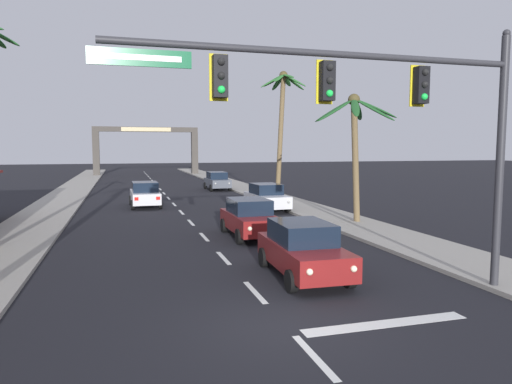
% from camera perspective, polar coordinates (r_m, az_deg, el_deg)
% --- Properties ---
extents(ground_plane, '(220.00, 220.00, 0.00)m').
position_cam_1_polar(ground_plane, '(10.77, 3.56, -16.02)').
color(ground_plane, black).
extents(sidewalk_right, '(3.20, 110.00, 0.14)m').
position_cam_1_polar(sidewalk_right, '(31.72, 4.64, -1.53)').
color(sidewalk_right, '#9E998E').
rests_on(sidewalk_right, ground).
extents(sidewalk_left, '(3.20, 110.00, 0.14)m').
position_cam_1_polar(sidewalk_left, '(30.00, -24.47, -2.42)').
color(sidewalk_left, '#9E998E').
rests_on(sidewalk_left, ground).
extents(lane_markings, '(4.28, 87.75, 0.01)m').
position_cam_1_polar(lane_markings, '(29.72, -8.60, -2.18)').
color(lane_markings, silver).
rests_on(lane_markings, ground).
extents(traffic_signal_mast, '(10.64, 0.41, 7.07)m').
position_cam_1_polar(traffic_signal_mast, '(12.08, 15.99, 10.29)').
color(traffic_signal_mast, '#2D2D33').
rests_on(traffic_signal_mast, ground).
extents(sedan_lead_at_stop_bar, '(2.05, 4.49, 1.68)m').
position_cam_1_polar(sedan_lead_at_stop_bar, '(14.32, 5.80, -7.01)').
color(sedan_lead_at_stop_bar, maroon).
rests_on(sedan_lead_at_stop_bar, ground).
extents(sedan_third_in_queue, '(1.97, 4.46, 1.68)m').
position_cam_1_polar(sedan_third_in_queue, '(20.51, -0.79, -3.17)').
color(sedan_third_in_queue, maroon).
rests_on(sedan_third_in_queue, ground).
extents(sedan_oncoming_far, '(2.02, 4.48, 1.68)m').
position_cam_1_polar(sedan_oncoming_far, '(31.67, -13.56, -0.25)').
color(sedan_oncoming_far, silver).
rests_on(sedan_oncoming_far, ground).
extents(sedan_parked_nearest_kerb, '(1.99, 4.47, 1.68)m').
position_cam_1_polar(sedan_parked_nearest_kerb, '(43.31, -4.82, 1.39)').
color(sedan_parked_nearest_kerb, '#4C515B').
rests_on(sedan_parked_nearest_kerb, ground).
extents(sedan_parked_mid_kerb, '(2.04, 4.49, 1.68)m').
position_cam_1_polar(sedan_parked_mid_kerb, '(29.04, 1.29, -0.61)').
color(sedan_parked_mid_kerb, silver).
rests_on(sedan_parked_mid_kerb, ground).
extents(palm_right_second, '(4.43, 4.05, 6.66)m').
position_cam_1_polar(palm_right_second, '(24.16, 12.15, 7.63)').
color(palm_right_second, brown).
rests_on(palm_right_second, ground).
extents(palm_right_third, '(3.46, 3.69, 9.40)m').
position_cam_1_polar(palm_right_third, '(33.76, 3.21, 10.19)').
color(palm_right_third, brown).
rests_on(palm_right_third, ground).
extents(town_gateway_arch, '(14.62, 0.90, 6.87)m').
position_cam_1_polar(town_gateway_arch, '(67.91, -13.37, 5.77)').
color(town_gateway_arch, '#423D38').
rests_on(town_gateway_arch, ground).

